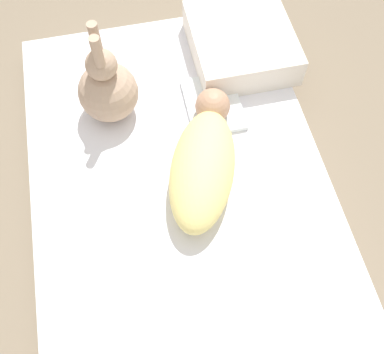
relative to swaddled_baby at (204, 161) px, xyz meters
name	(u,v)px	position (x,y,z in m)	size (l,w,h in m)	color
ground_plane	(183,204)	(-0.05, 0.08, -0.19)	(12.00, 12.00, 0.00)	#7A6B56
bed_mattress	(182,197)	(-0.05, 0.08, -0.13)	(1.51, 0.96, 0.12)	white
burp_cloth	(213,104)	(0.25, -0.09, -0.06)	(0.25, 0.19, 0.02)	white
swaddled_baby	(204,161)	(0.00, 0.00, 0.00)	(0.53, 0.34, 0.14)	#EFDB7F
pillow	(241,43)	(0.47, -0.25, -0.01)	(0.39, 0.36, 0.12)	white
bunny_plush	(107,88)	(0.31, 0.26, 0.05)	(0.20, 0.20, 0.37)	tan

